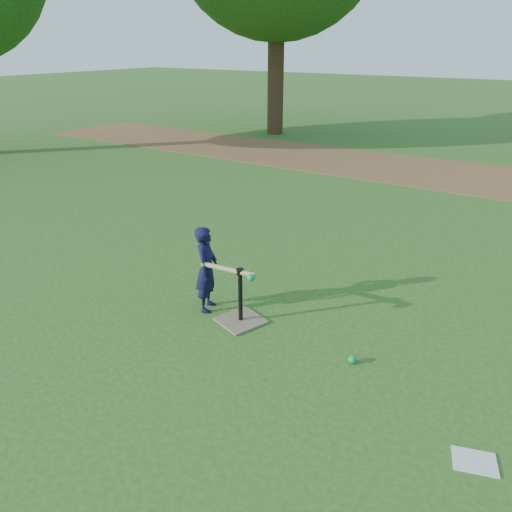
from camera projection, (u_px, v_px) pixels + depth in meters
The scene contains 7 objects.
ground at pixel (275, 318), 5.38m from camera, with size 80.00×80.00×0.00m, color #285116.
dirt_strip at pixel (447, 174), 11.15m from camera, with size 24.00×3.00×0.01m, color brown.
child at pixel (207, 269), 5.39m from camera, with size 0.35×0.23×0.96m, color black.
wiffle_ball_ground at pixel (352, 359), 4.61m from camera, with size 0.08×0.08×0.08m, color #0D9540.
clipboard at pixel (475, 461), 3.54m from camera, with size 0.30×0.23×0.01m, color silver.
batting_tee at pixel (241, 312), 5.27m from camera, with size 0.55×0.55×0.61m.
swing_action at pixel (231, 271), 5.11m from camera, with size 0.66×0.13×0.08m.
Camera 1 is at (2.37, -4.03, 2.75)m, focal length 35.00 mm.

